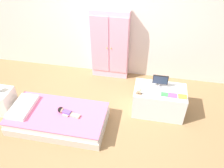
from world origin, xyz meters
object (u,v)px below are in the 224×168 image
(nightstand, at_px, (2,101))
(book_green, at_px, (165,94))
(book_yellow, at_px, (182,97))
(wardrobe, at_px, (110,45))
(tv_monitor, at_px, (160,80))
(book_purple, at_px, (172,95))
(bed, at_px, (58,119))
(rocking_horse_toy, at_px, (139,91))
(doll, at_px, (65,111))
(tv_stand, at_px, (159,101))

(nightstand, height_order, book_green, book_green)
(book_yellow, bearing_deg, book_green, 180.00)
(wardrobe, bearing_deg, tv_monitor, -39.99)
(nightstand, bearing_deg, book_purple, 7.30)
(bed, height_order, nightstand, nightstand)
(rocking_horse_toy, relative_size, book_purple, 0.82)
(bed, xyz_separation_m, nightstand, (-1.08, 0.14, 0.09))
(book_purple, xyz_separation_m, book_yellow, (0.16, 0.00, 0.00))
(nightstand, height_order, book_yellow, book_yellow)
(nightstand, bearing_deg, book_yellow, 6.92)
(book_green, height_order, book_purple, book_green)
(nightstand, distance_m, book_yellow, 3.09)
(wardrobe, bearing_deg, book_purple, -40.65)
(doll, bearing_deg, nightstand, 174.42)
(nightstand, bearing_deg, book_green, 7.62)
(book_green, relative_size, book_purple, 0.74)
(tv_monitor, bearing_deg, wardrobe, 140.01)
(wardrobe, bearing_deg, bed, -110.15)
(doll, height_order, tv_stand, tv_stand)
(book_purple, distance_m, book_yellow, 0.16)
(tv_stand, bearing_deg, rocking_horse_toy, -153.21)
(bed, xyz_separation_m, rocking_horse_toy, (1.28, 0.45, 0.43))
(wardrobe, bearing_deg, tv_stand, -42.09)
(book_purple, height_order, book_yellow, same)
(nightstand, relative_size, book_yellow, 3.26)
(bed, relative_size, tv_monitor, 6.24)
(bed, bearing_deg, tv_stand, 20.97)
(book_purple, bearing_deg, bed, -164.35)
(nightstand, relative_size, wardrobe, 0.30)
(doll, bearing_deg, tv_monitor, 25.19)
(book_yellow, bearing_deg, nightstand, -173.08)
(tv_monitor, relative_size, rocking_horse_toy, 2.09)
(book_purple, bearing_deg, tv_monitor, 136.33)
(doll, relative_size, nightstand, 0.89)
(nightstand, bearing_deg, wardrobe, 40.83)
(rocking_horse_toy, distance_m, book_green, 0.42)
(book_yellow, bearing_deg, wardrobe, 142.78)
(book_purple, bearing_deg, tv_stand, 148.61)
(doll, height_order, nightstand, nightstand)
(bed, relative_size, doll, 4.06)
(nightstand, distance_m, wardrobe, 2.25)
(doll, relative_size, tv_stand, 0.45)
(nightstand, relative_size, book_green, 3.96)
(doll, relative_size, book_green, 3.53)
(tv_monitor, xyz_separation_m, book_yellow, (0.37, -0.20, -0.12))
(wardrobe, bearing_deg, nightstand, -139.17)
(tv_stand, bearing_deg, book_yellow, -18.18)
(nightstand, height_order, rocking_horse_toy, rocking_horse_toy)
(wardrobe, distance_m, tv_monitor, 1.34)
(doll, bearing_deg, wardrobe, 73.99)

